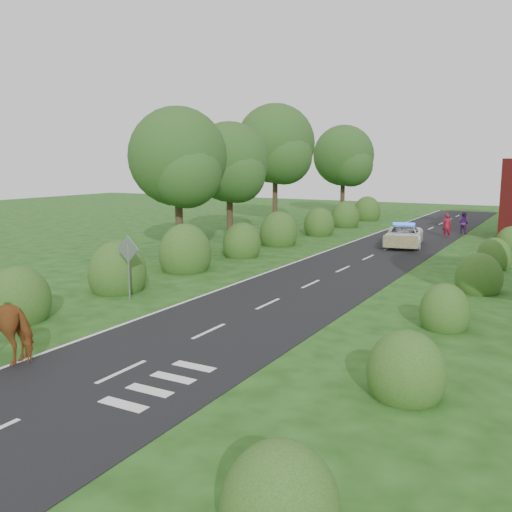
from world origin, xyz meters
The scene contains 14 objects.
ground centered at (0.00, 0.00, 0.00)m, with size 120.00×120.00×0.00m, color #193F10.
road centered at (0.00, 15.00, 0.01)m, with size 6.00×70.00×0.02m, color black.
road_markings centered at (-1.60, 12.93, 0.03)m, with size 4.96×70.00×0.01m.
hedgerow_left centered at (-6.51, 11.69, 0.75)m, with size 2.75×50.41×3.00m.
hedgerow_right centered at (6.60, 11.21, 0.55)m, with size 2.10×45.78×2.10m.
tree_left_a centered at (-9.75, 11.86, 5.34)m, with size 5.74×5.60×8.38m.
tree_left_b centered at (-11.25, 19.86, 5.04)m, with size 5.74×5.60×8.07m.
tree_left_c centered at (-12.70, 29.83, 6.53)m, with size 6.97×6.80×10.22m.
tree_left_d centered at (-10.23, 39.85, 5.64)m, with size 6.15×6.00×8.89m.
road_sign centered at (-5.00, 2.00, 1.65)m, with size 1.06×0.08×2.53m.
cow centered at (-3.45, -4.73, 0.87)m, with size 1.29×2.45×1.73m, color brown.
police_van centered at (0.56, 21.29, 0.68)m, with size 3.10×5.22×1.50m.
pedestrian_red centered at (2.13, 27.02, 0.84)m, with size 0.61×0.40×1.68m, color maroon.
pedestrian_purple centered at (2.82, 29.66, 0.82)m, with size 0.80×0.62×1.64m, color #441F62.
Camera 1 is at (9.68, -14.42, 5.30)m, focal length 40.00 mm.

